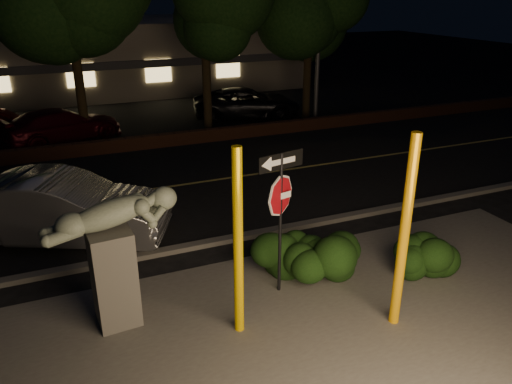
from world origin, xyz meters
TOP-DOWN VIEW (x-y plane):
  - ground at (0.00, 10.00)m, footprint 90.00×90.00m
  - patio at (0.00, -1.00)m, footprint 14.00×6.00m
  - road at (0.00, 7.00)m, footprint 80.00×8.00m
  - lane_marking at (0.00, 7.00)m, footprint 80.00×0.12m
  - curb at (0.00, 2.90)m, footprint 80.00×0.25m
  - brick_wall at (0.00, 11.30)m, footprint 40.00×0.35m
  - parking_lot at (0.00, 17.00)m, footprint 40.00×12.00m
  - building at (0.00, 24.99)m, footprint 22.00×10.20m
  - yellow_pole_left at (-1.11, -0.36)m, footprint 0.17×0.17m
  - yellow_pole_right at (1.60, -1.26)m, footprint 0.18×0.18m
  - signpost at (0.09, 0.50)m, footprint 0.98×0.24m
  - sculpture at (-3.03, 0.73)m, footprint 2.34×0.78m
  - hedge_center at (0.56, 1.13)m, footprint 2.04×1.40m
  - hedge_right at (1.24, 0.61)m, footprint 2.11×1.48m
  - hedge_far_right at (3.18, -0.06)m, footprint 1.54×1.13m
  - silver_sedan at (-3.83, 4.55)m, footprint 5.34×3.74m
  - parked_car_darkred at (-3.37, 13.38)m, footprint 5.10×3.55m
  - parked_car_dark at (4.93, 14.40)m, footprint 5.43×3.48m

SIDE VIEW (x-z plane):
  - ground at x=0.00m, z-range 0.00..0.00m
  - road at x=0.00m, z-range 0.00..0.01m
  - parking_lot at x=0.00m, z-range 0.00..0.01m
  - patio at x=0.00m, z-range 0.00..0.02m
  - lane_marking at x=0.00m, z-range 0.02..0.02m
  - curb at x=0.00m, z-range 0.00..0.12m
  - brick_wall at x=0.00m, z-range 0.00..0.50m
  - hedge_far_right at x=3.18m, z-range 0.00..0.97m
  - hedge_center at x=0.56m, z-range 0.00..0.97m
  - hedge_right at x=1.24m, z-range 0.00..1.25m
  - parked_car_darkred at x=-3.37m, z-range 0.00..1.37m
  - parked_car_dark at x=4.93m, z-range 0.00..1.39m
  - silver_sedan at x=-3.83m, z-range 0.00..1.67m
  - sculpture at x=-3.03m, z-range 0.29..2.79m
  - yellow_pole_left at x=-1.11m, z-range 0.00..3.46m
  - yellow_pole_right at x=1.60m, z-range 0.00..3.62m
  - building at x=0.00m, z-range 0.00..4.00m
  - signpost at x=0.09m, z-range 0.62..3.56m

